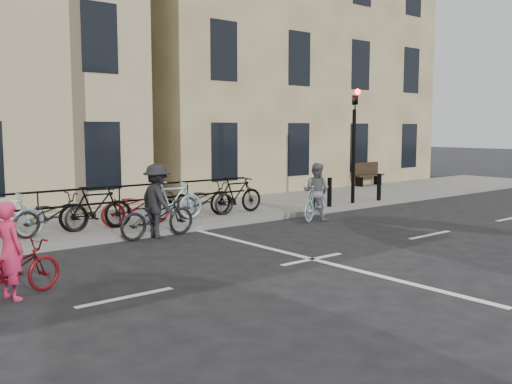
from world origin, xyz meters
TOP-DOWN VIEW (x-y plane):
  - ground at (0.00, 0.00)m, footprint 120.00×120.00m
  - sidewalk at (-4.00, 6.00)m, footprint 46.00×4.00m
  - building_east at (9.00, 13.00)m, footprint 14.00×10.00m
  - traffic_light at (6.20, 4.34)m, footprint 0.18×0.30m
  - bollard_east at (5.00, 4.25)m, footprint 0.14×0.14m
  - bollard_west at (7.40, 4.25)m, footprint 0.14×0.14m
  - bench at (11.00, 7.73)m, footprint 1.60×0.41m
  - parked_bikes at (-2.82, 5.04)m, footprint 11.45×1.23m
  - cyclist_pink at (-5.35, 1.03)m, footprint 1.77×1.02m
  - cyclist_grey at (3.49, 3.34)m, footprint 1.70×1.09m
  - cyclist_dark at (-1.22, 3.90)m, footprint 1.98×1.15m

SIDE VIEW (x-z plane):
  - ground at x=0.00m, z-range 0.00..0.00m
  - sidewalk at x=-4.00m, z-range 0.00..0.15m
  - cyclist_pink at x=-5.35m, z-range -0.23..1.26m
  - bollard_east at x=5.00m, z-range 0.15..1.05m
  - bollard_west at x=7.40m, z-range 0.15..1.05m
  - parked_bikes at x=-2.82m, z-range 0.12..1.17m
  - cyclist_grey at x=3.49m, z-range -0.15..1.45m
  - bench at x=11.00m, z-range 0.19..1.16m
  - cyclist_dark at x=-1.22m, z-range -0.19..1.56m
  - traffic_light at x=6.20m, z-range 0.50..4.40m
  - building_east at x=9.00m, z-range 0.15..12.15m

